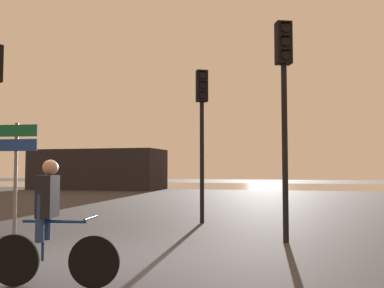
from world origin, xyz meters
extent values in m
plane|color=#333338|center=(0.00, 0.00, 0.00)|extent=(120.00, 120.00, 0.00)
cube|color=#9E937F|center=(0.00, 33.70, 0.00)|extent=(80.00, 16.00, 0.01)
cube|color=black|center=(-12.03, 23.70, 1.52)|extent=(10.03, 4.00, 3.04)
cylinder|color=black|center=(3.10, 2.73, 1.85)|extent=(0.12, 0.12, 3.71)
cube|color=black|center=(3.10, 2.73, 4.16)|extent=(0.39, 0.34, 0.90)
cylinder|color=black|center=(3.16, 2.60, 4.45)|extent=(0.19, 0.10, 0.19)
cube|color=black|center=(3.16, 2.58, 4.56)|extent=(0.22, 0.18, 0.02)
cylinder|color=black|center=(3.16, 2.60, 4.16)|extent=(0.19, 0.10, 0.19)
cube|color=black|center=(3.16, 2.58, 4.27)|extent=(0.22, 0.18, 0.02)
cylinder|color=black|center=(3.16, 2.60, 3.87)|extent=(0.19, 0.10, 0.19)
cube|color=black|center=(3.16, 2.58, 3.98)|extent=(0.22, 0.18, 0.02)
cylinder|color=black|center=(0.69, 5.38, 1.71)|extent=(0.12, 0.12, 3.42)
cube|color=black|center=(0.69, 5.38, 3.87)|extent=(0.39, 0.35, 0.90)
cylinder|color=black|center=(0.75, 5.26, 4.16)|extent=(0.18, 0.11, 0.19)
cube|color=black|center=(0.76, 5.24, 4.27)|extent=(0.22, 0.19, 0.02)
cylinder|color=black|center=(0.75, 5.26, 3.87)|extent=(0.18, 0.11, 0.19)
cube|color=black|center=(0.76, 5.24, 3.98)|extent=(0.22, 0.19, 0.02)
cylinder|color=black|center=(0.75, 5.26, 3.58)|extent=(0.18, 0.11, 0.19)
cube|color=black|center=(0.76, 5.24, 3.69)|extent=(0.22, 0.19, 0.02)
cylinder|color=slate|center=(-3.07, 2.31, 1.30)|extent=(0.08, 0.08, 2.60)
cube|color=#116038|center=(-3.07, 2.26, 2.41)|extent=(1.10, 0.16, 0.28)
cube|color=navy|center=(-3.07, 2.26, 2.07)|extent=(1.10, 0.16, 0.28)
cylinder|color=black|center=(0.92, -1.37, 0.33)|extent=(0.66, 0.15, 0.66)
cylinder|color=black|center=(-0.11, -1.55, 0.33)|extent=(0.66, 0.15, 0.66)
cylinder|color=navy|center=(0.40, -1.46, 0.83)|extent=(0.83, 0.18, 0.04)
cylinder|color=navy|center=(0.26, -1.49, 0.61)|extent=(0.04, 0.04, 0.55)
cylinder|color=navy|center=(0.87, -1.38, 0.88)|extent=(0.11, 0.46, 0.03)
cylinder|color=navy|center=(0.27, -1.59, 0.88)|extent=(0.11, 0.11, 0.60)
cylinder|color=navy|center=(0.24, -1.39, 0.88)|extent=(0.11, 0.11, 0.60)
cube|color=black|center=(0.30, -1.48, 1.15)|extent=(0.25, 0.33, 0.54)
sphere|color=tan|center=(0.33, -1.47, 1.52)|extent=(0.20, 0.20, 0.20)
camera|label=1|loc=(3.52, -6.33, 1.49)|focal=40.00mm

